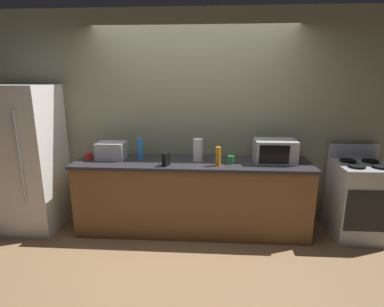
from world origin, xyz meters
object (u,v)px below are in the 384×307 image
(bottle_dish_soap, at_px, (218,156))
(toaster_oven, at_px, (111,151))
(microwave, at_px, (275,151))
(paper_towel_roll, at_px, (198,150))
(refrigerator, at_px, (28,159))
(mug_red, at_px, (89,156))
(stove_range, at_px, (359,200))
(cordless_phone, at_px, (166,159))
(bottle_spray_cleaner, at_px, (140,149))
(mug_green, at_px, (231,160))

(bottle_dish_soap, bearing_deg, toaster_oven, 170.88)
(microwave, relative_size, paper_towel_roll, 1.78)
(refrigerator, xyz_separation_m, mug_red, (0.77, 0.02, 0.04))
(stove_range, bearing_deg, microwave, 177.30)
(refrigerator, xyz_separation_m, bottle_dish_soap, (2.36, -0.15, 0.11))
(microwave, bearing_deg, cordless_phone, -169.31)
(bottle_dish_soap, relative_size, bottle_spray_cleaner, 0.82)
(stove_range, xyz_separation_m, cordless_phone, (-2.28, -0.19, 0.51))
(bottle_spray_cleaner, bearing_deg, paper_towel_roll, -1.43)
(microwave, relative_size, mug_green, 4.99)
(bottle_dish_soap, distance_m, mug_green, 0.19)
(bottle_spray_cleaner, xyz_separation_m, mug_green, (1.11, -0.12, -0.09))
(paper_towel_roll, relative_size, bottle_spray_cleaner, 1.01)
(stove_range, xyz_separation_m, microwave, (-1.02, 0.05, 0.57))
(mug_green, bearing_deg, bottle_spray_cleaner, 173.69)
(microwave, height_order, paper_towel_roll, same)
(microwave, distance_m, bottle_dish_soap, 0.70)
(stove_range, distance_m, bottle_dish_soap, 1.78)
(toaster_oven, bearing_deg, stove_range, -1.15)
(paper_towel_roll, xyz_separation_m, mug_green, (0.39, -0.10, -0.09))
(bottle_spray_cleaner, height_order, mug_green, bottle_spray_cleaner)
(cordless_phone, bearing_deg, toaster_oven, -178.90)
(stove_range, height_order, cordless_phone, stove_range)
(refrigerator, height_order, mug_green, refrigerator)
(toaster_oven, relative_size, mug_green, 3.54)
(bottle_dish_soap, height_order, mug_green, bottle_dish_soap)
(bottle_spray_cleaner, relative_size, mug_red, 3.07)
(mug_green, bearing_deg, bottle_dish_soap, -147.36)
(toaster_oven, bearing_deg, microwave, -0.35)
(stove_range, bearing_deg, paper_towel_roll, 178.51)
(microwave, bearing_deg, bottle_spray_cleaner, 179.29)
(microwave, relative_size, bottle_spray_cleaner, 1.79)
(toaster_oven, distance_m, mug_green, 1.47)
(refrigerator, bearing_deg, mug_red, 1.19)
(cordless_phone, height_order, mug_red, cordless_phone)
(refrigerator, relative_size, stove_range, 1.67)
(bottle_dish_soap, distance_m, mug_red, 1.60)
(bottle_spray_cleaner, xyz_separation_m, mug_red, (-0.63, -0.05, -0.09))
(toaster_oven, xyz_separation_m, bottle_spray_cleaner, (0.36, 0.01, 0.03))
(toaster_oven, xyz_separation_m, cordless_phone, (0.72, -0.25, -0.03))
(microwave, xyz_separation_m, paper_towel_roll, (-0.91, 0.00, 0.00))
(cordless_phone, relative_size, bottle_dish_soap, 0.68)
(microwave, height_order, mug_green, microwave)
(refrigerator, height_order, cordless_phone, refrigerator)
(refrigerator, bearing_deg, toaster_oven, 3.30)
(paper_towel_roll, xyz_separation_m, cordless_phone, (-0.35, -0.24, -0.06))
(stove_range, bearing_deg, refrigerator, -180.00)
(toaster_oven, xyz_separation_m, mug_green, (1.46, -0.11, -0.06))
(stove_range, relative_size, bottle_spray_cleaner, 4.04)
(bottle_spray_cleaner, distance_m, mug_red, 0.64)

